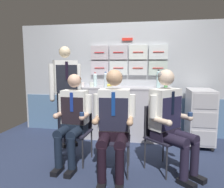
{
  "coord_description": "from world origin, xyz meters",
  "views": [
    {
      "loc": [
        0.54,
        -2.81,
        1.36
      ],
      "look_at": [
        0.0,
        0.11,
        0.96
      ],
      "focal_mm": 34.52,
      "sensor_mm": 36.0,
      "label": 1
    }
  ],
  "objects": [
    {
      "name": "service_trolley",
      "position": [
        1.36,
        0.94,
        0.51
      ],
      "size": [
        0.4,
        0.65,
        0.95
      ],
      "color": "black",
      "rests_on": "ground"
    },
    {
      "name": "ground",
      "position": [
        0.0,
        0.0,
        -0.02
      ],
      "size": [
        4.8,
        4.8,
        0.04
      ],
      "primitive_type": "cube",
      "color": "#27314C"
    },
    {
      "name": "galley_bulkhead",
      "position": [
        0.01,
        1.37,
        1.06
      ],
      "size": [
        4.2,
        0.14,
        2.15
      ],
      "color": "#ACB1B9",
      "rests_on": "ground"
    },
    {
      "name": "sparkling_bottle_green",
      "position": [
        0.79,
        1.0,
        1.09
      ],
      "size": [
        0.07,
        0.07,
        0.29
      ],
      "color": "#4F9A53",
      "rests_on": "galley_counter"
    },
    {
      "name": "crew_member_right",
      "position": [
        0.1,
        -0.3,
        0.72
      ],
      "size": [
        0.52,
        0.66,
        1.3
      ],
      "color": "black",
      "rests_on": "ground"
    },
    {
      "name": "crew_member_left",
      "position": [
        -0.5,
        -0.11,
        0.67
      ],
      "size": [
        0.49,
        0.61,
        1.23
      ],
      "color": "black",
      "rests_on": "ground"
    },
    {
      "name": "crew_member_by_counter",
      "position": [
        0.78,
        -0.12,
        0.72
      ],
      "size": [
        0.69,
        0.68,
        1.3
      ],
      "color": "black",
      "rests_on": "ground"
    },
    {
      "name": "folding_chair_right",
      "position": [
        0.09,
        -0.15,
        0.51
      ],
      "size": [
        0.43,
        0.43,
        0.83
      ],
      "color": "#2D2D33",
      "rests_on": "ground"
    },
    {
      "name": "snack_banana",
      "position": [
        -0.26,
        1.2,
        0.98
      ],
      "size": [
        0.17,
        0.1,
        0.04
      ],
      "color": "yellow",
      "rests_on": "galley_counter"
    },
    {
      "name": "galley_counter",
      "position": [
        -0.02,
        1.09,
        0.48
      ],
      "size": [
        1.83,
        0.53,
        0.96
      ],
      "color": "#BBB8C1",
      "rests_on": "ground"
    },
    {
      "name": "espresso_cup_small",
      "position": [
        -0.54,
        1.01,
        1.0
      ],
      "size": [
        0.08,
        0.08,
        0.08
      ],
      "color": "silver",
      "rests_on": "galley_counter"
    },
    {
      "name": "folding_chair_by_counter",
      "position": [
        0.66,
        -0.01,
        0.51
      ],
      "size": [
        0.57,
        0.57,
        0.83
      ],
      "color": "#2D2D33",
      "rests_on": "ground"
    },
    {
      "name": "crew_member_standing",
      "position": [
        -0.85,
        0.53,
        0.98
      ],
      "size": [
        0.45,
        0.4,
        1.65
      ],
      "color": "black",
      "rests_on": "ground"
    },
    {
      "name": "paper_cup_tan",
      "position": [
        -0.73,
        1.03,
        1.0
      ],
      "size": [
        0.07,
        0.07,
        0.08
      ],
      "color": "white",
      "rests_on": "galley_counter"
    },
    {
      "name": "folding_chair_left",
      "position": [
        -0.49,
        0.05,
        0.51
      ],
      "size": [
        0.42,
        0.42,
        0.83
      ],
      "color": "#2D2D33",
      "rests_on": "ground"
    },
    {
      "name": "water_bottle_clear",
      "position": [
        -0.51,
        1.12,
        1.08
      ],
      "size": [
        0.07,
        0.07,
        0.26
      ],
      "color": "silver",
      "rests_on": "galley_counter"
    },
    {
      "name": "water_bottle_short",
      "position": [
        0.66,
        1.04,
        1.11
      ],
      "size": [
        0.06,
        0.06,
        0.32
      ],
      "color": "silver",
      "rests_on": "galley_counter"
    },
    {
      "name": "water_bottle_blue_cap",
      "position": [
        -0.26,
        0.91,
        1.09
      ],
      "size": [
        0.06,
        0.06,
        0.28
      ],
      "color": "silver",
      "rests_on": "galley_counter"
    }
  ]
}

